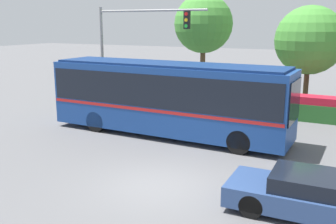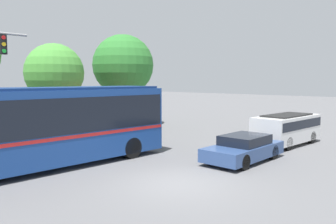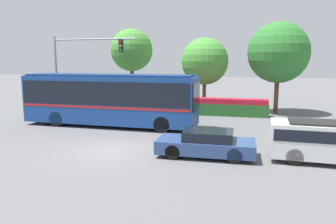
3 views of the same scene
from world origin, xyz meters
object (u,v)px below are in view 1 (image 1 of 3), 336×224
Objects in this scene: city_bus at (167,95)px; traffic_light_pole at (128,41)px; street_tree_left at (203,24)px; street_tree_centre at (309,40)px; sedan_foreground at (309,195)px.

traffic_light_pole is at bearing 144.78° from city_bus.
street_tree_left is 1.11× the size of street_tree_centre.
street_tree_left is (-7.86, 11.94, 4.52)m from sedan_foreground.
street_tree_centre reaches higher than city_bus.
sedan_foreground is (7.01, -5.34, -1.35)m from city_bus.
traffic_light_pole is at bearing -129.14° from street_tree_left.
street_tree_left is at bearing 98.79° from city_bus.
street_tree_left reaches higher than city_bus.
city_bus is 1.86× the size of street_tree_centre.
sedan_foreground is 14.28m from street_tree_centre.
sedan_foreground is at bearing -82.00° from street_tree_centre.
sedan_foreground is at bearing -56.66° from street_tree_left.
sedan_foreground is at bearing -35.83° from city_bus.
traffic_light_pole reaches higher than city_bus.
traffic_light_pole is at bearing -37.97° from sedan_foreground.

